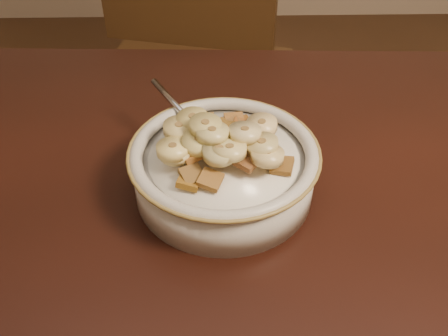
{
  "coord_description": "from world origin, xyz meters",
  "views": [
    {
      "loc": [
        -0.09,
        -0.22,
        1.11
      ],
      "look_at": [
        -0.08,
        0.15,
        0.78
      ],
      "focal_mm": 40.0,
      "sensor_mm": 36.0,
      "label": 1
    }
  ],
  "objects_px": {
    "spoon": "(207,140)",
    "table": "(327,329)",
    "cereal_bowl": "(224,174)",
    "chair": "(186,74)"
  },
  "relations": [
    {
      "from": "spoon",
      "to": "table",
      "type": "bearing_deg",
      "value": 84.39
    },
    {
      "from": "table",
      "to": "spoon",
      "type": "xyz_separation_m",
      "value": [
        -0.1,
        0.17,
        0.07
      ]
    },
    {
      "from": "cereal_bowl",
      "to": "chair",
      "type": "bearing_deg",
      "value": 96.47
    },
    {
      "from": "cereal_bowl",
      "to": "spoon",
      "type": "height_order",
      "value": "spoon"
    },
    {
      "from": "table",
      "to": "cereal_bowl",
      "type": "xyz_separation_m",
      "value": [
        -0.08,
        0.15,
        0.04
      ]
    },
    {
      "from": "cereal_bowl",
      "to": "spoon",
      "type": "xyz_separation_m",
      "value": [
        -0.02,
        0.02,
        0.03
      ]
    },
    {
      "from": "chair",
      "to": "cereal_bowl",
      "type": "bearing_deg",
      "value": -70.21
    },
    {
      "from": "cereal_bowl",
      "to": "spoon",
      "type": "relative_size",
      "value": 4.17
    },
    {
      "from": "cereal_bowl",
      "to": "spoon",
      "type": "bearing_deg",
      "value": 125.45
    },
    {
      "from": "chair",
      "to": "cereal_bowl",
      "type": "xyz_separation_m",
      "value": [
        0.07,
        -0.65,
        0.26
      ]
    }
  ]
}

